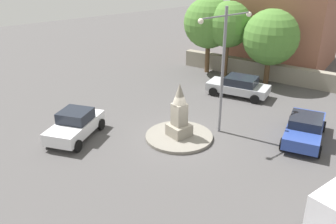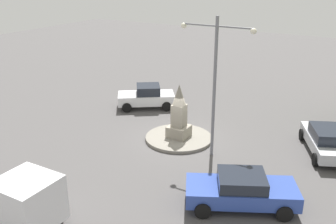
{
  "view_description": "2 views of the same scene",
  "coord_description": "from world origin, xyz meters",
  "px_view_note": "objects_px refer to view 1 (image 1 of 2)",
  "views": [
    {
      "loc": [
        11.24,
        13.66,
        9.5
      ],
      "look_at": [
        0.73,
        -0.05,
        1.76
      ],
      "focal_mm": 38.38,
      "sensor_mm": 36.0,
      "label": 1
    },
    {
      "loc": [
        -9.42,
        17.21,
        9.04
      ],
      "look_at": [
        0.88,
        -0.3,
        1.38
      ],
      "focal_mm": 40.93,
      "sensor_mm": 36.0,
      "label": 2
    }
  ],
  "objects_px": {
    "tree_near_wall": "(271,37)",
    "tree_far_corner": "(229,24)",
    "car_blue_waiting": "(305,128)",
    "tree_mid_cluster": "(209,23)",
    "car_silver_passing": "(239,86)",
    "corner_building": "(288,16)",
    "car_white_approaching": "(75,125)",
    "streetlamp": "(223,59)",
    "monument": "(179,114)"
  },
  "relations": [
    {
      "from": "car_silver_passing",
      "to": "tree_mid_cluster",
      "type": "relative_size",
      "value": 0.75
    },
    {
      "from": "car_silver_passing",
      "to": "tree_far_corner",
      "type": "height_order",
      "value": "tree_far_corner"
    },
    {
      "from": "car_blue_waiting",
      "to": "tree_near_wall",
      "type": "distance_m",
      "value": 9.82
    },
    {
      "from": "monument",
      "to": "car_blue_waiting",
      "type": "relative_size",
      "value": 0.64
    },
    {
      "from": "car_silver_passing",
      "to": "tree_near_wall",
      "type": "relative_size",
      "value": 0.81
    },
    {
      "from": "corner_building",
      "to": "tree_near_wall",
      "type": "height_order",
      "value": "corner_building"
    },
    {
      "from": "monument",
      "to": "streetlamp",
      "type": "distance_m",
      "value": 3.77
    },
    {
      "from": "streetlamp",
      "to": "car_silver_passing",
      "type": "distance_m",
      "value": 6.97
    },
    {
      "from": "monument",
      "to": "car_blue_waiting",
      "type": "xyz_separation_m",
      "value": [
        -5.26,
        4.36,
        -0.73
      ]
    },
    {
      "from": "car_blue_waiting",
      "to": "corner_building",
      "type": "distance_m",
      "value": 15.99
    },
    {
      "from": "tree_near_wall",
      "to": "car_white_approaching",
      "type": "bearing_deg",
      "value": -2.32
    },
    {
      "from": "car_white_approaching",
      "to": "corner_building",
      "type": "relative_size",
      "value": 0.48
    },
    {
      "from": "corner_building",
      "to": "tree_far_corner",
      "type": "height_order",
      "value": "corner_building"
    },
    {
      "from": "car_silver_passing",
      "to": "tree_far_corner",
      "type": "bearing_deg",
      "value": -124.33
    },
    {
      "from": "car_white_approaching",
      "to": "streetlamp",
      "type": "bearing_deg",
      "value": 147.82
    },
    {
      "from": "car_white_approaching",
      "to": "tree_near_wall",
      "type": "relative_size",
      "value": 0.72
    },
    {
      "from": "car_blue_waiting",
      "to": "car_silver_passing",
      "type": "bearing_deg",
      "value": -107.88
    },
    {
      "from": "monument",
      "to": "tree_mid_cluster",
      "type": "relative_size",
      "value": 0.49
    },
    {
      "from": "monument",
      "to": "tree_far_corner",
      "type": "relative_size",
      "value": 0.5
    },
    {
      "from": "car_blue_waiting",
      "to": "tree_far_corner",
      "type": "xyz_separation_m",
      "value": [
        -4.8,
        -10.6,
        3.49
      ]
    },
    {
      "from": "car_silver_passing",
      "to": "car_blue_waiting",
      "type": "bearing_deg",
      "value": 72.12
    },
    {
      "from": "tree_far_corner",
      "to": "car_silver_passing",
      "type": "bearing_deg",
      "value": 55.67
    },
    {
      "from": "corner_building",
      "to": "car_silver_passing",
      "type": "bearing_deg",
      "value": 19.09
    },
    {
      "from": "streetlamp",
      "to": "tree_mid_cluster",
      "type": "relative_size",
      "value": 1.12
    },
    {
      "from": "tree_mid_cluster",
      "to": "tree_far_corner",
      "type": "xyz_separation_m",
      "value": [
        -0.56,
        1.67,
        0.06
      ]
    },
    {
      "from": "car_white_approaching",
      "to": "tree_near_wall",
      "type": "xyz_separation_m",
      "value": [
        -15.68,
        0.63,
        2.85
      ]
    },
    {
      "from": "corner_building",
      "to": "streetlamp",
      "type": "bearing_deg",
      "value": 23.76
    },
    {
      "from": "car_white_approaching",
      "to": "car_silver_passing",
      "type": "bearing_deg",
      "value": 174.46
    },
    {
      "from": "streetlamp",
      "to": "corner_building",
      "type": "distance_m",
      "value": 16.15
    },
    {
      "from": "car_silver_passing",
      "to": "corner_building",
      "type": "bearing_deg",
      "value": -160.91
    },
    {
      "from": "car_blue_waiting",
      "to": "tree_near_wall",
      "type": "relative_size",
      "value": 0.83
    },
    {
      "from": "tree_near_wall",
      "to": "tree_mid_cluster",
      "type": "height_order",
      "value": "tree_mid_cluster"
    },
    {
      "from": "tree_near_wall",
      "to": "tree_far_corner",
      "type": "distance_m",
      "value": 3.55
    },
    {
      "from": "car_white_approaching",
      "to": "tree_mid_cluster",
      "type": "height_order",
      "value": "tree_mid_cluster"
    },
    {
      "from": "car_blue_waiting",
      "to": "corner_building",
      "type": "bearing_deg",
      "value": -139.58
    },
    {
      "from": "tree_far_corner",
      "to": "car_white_approaching",
      "type": "bearing_deg",
      "value": 10.44
    },
    {
      "from": "streetlamp",
      "to": "car_blue_waiting",
      "type": "height_order",
      "value": "streetlamp"
    },
    {
      "from": "car_white_approaching",
      "to": "tree_mid_cluster",
      "type": "distance_m",
      "value": 15.05
    },
    {
      "from": "tree_near_wall",
      "to": "tree_far_corner",
      "type": "height_order",
      "value": "tree_far_corner"
    },
    {
      "from": "car_white_approaching",
      "to": "car_blue_waiting",
      "type": "bearing_deg",
      "value": 140.95
    },
    {
      "from": "tree_mid_cluster",
      "to": "tree_far_corner",
      "type": "height_order",
      "value": "tree_mid_cluster"
    },
    {
      "from": "monument",
      "to": "tree_far_corner",
      "type": "distance_m",
      "value": 12.16
    },
    {
      "from": "car_blue_waiting",
      "to": "tree_near_wall",
      "type": "height_order",
      "value": "tree_near_wall"
    },
    {
      "from": "tree_mid_cluster",
      "to": "tree_far_corner",
      "type": "bearing_deg",
      "value": 108.56
    },
    {
      "from": "tree_mid_cluster",
      "to": "car_blue_waiting",
      "type": "bearing_deg",
      "value": 70.93
    },
    {
      "from": "monument",
      "to": "tree_far_corner",
      "type": "height_order",
      "value": "tree_far_corner"
    },
    {
      "from": "monument",
      "to": "car_white_approaching",
      "type": "bearing_deg",
      "value": -38.33
    },
    {
      "from": "tree_near_wall",
      "to": "car_blue_waiting",
      "type": "bearing_deg",
      "value": 50.9
    },
    {
      "from": "monument",
      "to": "streetlamp",
      "type": "bearing_deg",
      "value": 162.22
    },
    {
      "from": "streetlamp",
      "to": "tree_near_wall",
      "type": "height_order",
      "value": "streetlamp"
    }
  ]
}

